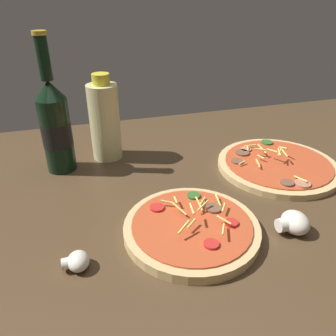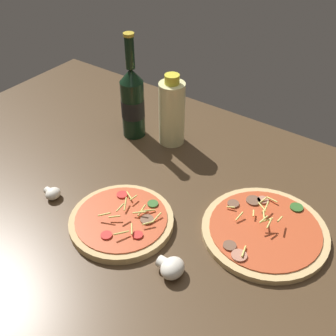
{
  "view_description": "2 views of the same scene",
  "coord_description": "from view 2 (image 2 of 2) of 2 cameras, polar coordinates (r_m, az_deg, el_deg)",
  "views": [
    {
      "loc": [
        -23.66,
        -51.36,
        38.68
      ],
      "look_at": [
        -7.86,
        2.04,
        7.97
      ],
      "focal_mm": 35.0,
      "sensor_mm": 36.0,
      "label": 1
    },
    {
      "loc": [
        38.3,
        -57.95,
        68.93
      ],
      "look_at": [
        -5.13,
        2.59,
        10.5
      ],
      "focal_mm": 45.0,
      "sensor_mm": 36.0,
      "label": 2
    }
  ],
  "objects": [
    {
      "name": "mushroom_left",
      "position": [
        0.83,
        0.46,
        -13.33
      ],
      "size": [
        5.47,
        5.21,
        3.64
      ],
      "color": "white",
      "rests_on": "counter_slab"
    },
    {
      "name": "pizza_near",
      "position": [
        0.93,
        -6.29,
        -7.13
      ],
      "size": [
        22.72,
        22.72,
        5.39
      ],
      "color": "tan",
      "rests_on": "counter_slab"
    },
    {
      "name": "pizza_far",
      "position": [
        0.93,
        12.93,
        -8.26
      ],
      "size": [
        26.82,
        26.82,
        4.88
      ],
      "color": "tan",
      "rests_on": "counter_slab"
    },
    {
      "name": "beer_bottle",
      "position": [
        1.16,
        -4.83,
        8.99
      ],
      "size": [
        6.4,
        6.4,
        29.27
      ],
      "color": "black",
      "rests_on": "counter_slab"
    },
    {
      "name": "oil_bottle",
      "position": [
        1.13,
        0.52,
        7.55
      ],
      "size": [
        7.01,
        7.01,
        19.98
      ],
      "color": "beige",
      "rests_on": "counter_slab"
    },
    {
      "name": "mushroom_right",
      "position": [
        1.02,
        -15.37,
        -3.32
      ],
      "size": [
        3.94,
        3.75,
        2.63
      ],
      "color": "white",
      "rests_on": "counter_slab"
    },
    {
      "name": "counter_slab",
      "position": [
        0.97,
        1.58,
        -6.17
      ],
      "size": [
        160.0,
        90.0,
        2.5
      ],
      "color": "#4C3823",
      "rests_on": "ground"
    }
  ]
}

